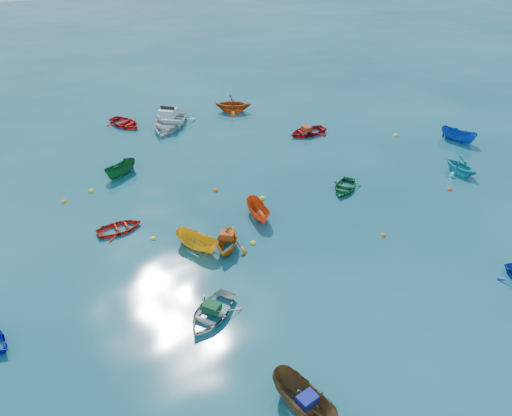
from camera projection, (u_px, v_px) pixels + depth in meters
name	position (u px, v px, depth m)	size (l,w,h in m)	color
ground	(296.00, 263.00, 25.31)	(160.00, 160.00, 0.00)	#093B47
dinghy_white_near	(211.00, 316.00, 22.19)	(2.14, 3.00, 0.62)	beige
sampan_brown_mid	(303.00, 410.00, 18.23)	(1.18, 3.14, 1.22)	brown
dinghy_orange_w	(227.00, 249.00, 26.31)	(2.28, 2.65, 1.39)	#CB6713
sampan_yellow_mid	(198.00, 249.00, 26.34)	(1.02, 2.70, 1.04)	#F9B016
dinghy_green_e	(344.00, 190.00, 31.45)	(1.80, 2.52, 0.52)	#135522
dinghy_cyan_se	(459.00, 173.00, 33.29)	(2.16, 2.51, 1.32)	#1CA2B1
dinghy_red_nw	(120.00, 230.00, 27.74)	(1.79, 2.50, 0.52)	red
sampan_orange_n	(258.00, 217.00, 28.86)	(0.97, 2.57, 0.99)	#EC4F16
dinghy_red_ne	(307.00, 134.00, 38.52)	(2.17, 3.03, 0.63)	#B30E17
sampan_blue_far	(457.00, 141.00, 37.51)	(1.02, 2.71, 1.05)	#0D42AE
dinghy_red_far	(125.00, 125.00, 39.91)	(2.16, 3.03, 0.63)	red
dinghy_orange_far	(233.00, 112.00, 42.37)	(2.59, 3.00, 1.58)	#BC4C11
sampan_green_far	(122.00, 175.00, 33.06)	(0.94, 2.50, 0.97)	#135525
motorboat_white	(169.00, 126.00, 39.78)	(3.44, 4.81, 1.60)	silver
tarp_green_a	(212.00, 307.00, 21.99)	(0.74, 0.56, 0.36)	#124823
tarp_blue_a	(307.00, 399.00, 17.71)	(0.69, 0.52, 0.33)	navy
tarp_orange_a	(227.00, 235.00, 25.88)	(0.72, 0.55, 0.35)	#B13F12
tarp_orange_b	(306.00, 128.00, 38.21)	(0.74, 0.56, 0.36)	#B43812
buoy_ye_a	(253.00, 243.00, 26.72)	(0.32, 0.32, 0.32)	yellow
buoy_or_b	(383.00, 236.00, 27.31)	(0.30, 0.30, 0.30)	orange
buoy_ye_b	(153.00, 239.00, 27.06)	(0.29, 0.29, 0.29)	yellow
buoy_or_c	(64.00, 202.00, 30.19)	(0.32, 0.32, 0.32)	orange
buoy_ye_c	(262.00, 199.00, 30.52)	(0.38, 0.38, 0.38)	yellow
buoy_or_d	(449.00, 190.00, 31.43)	(0.31, 0.31, 0.31)	#DB480B
buoy_ye_d	(91.00, 192.00, 31.25)	(0.37, 0.37, 0.37)	yellow
buoy_or_e	(216.00, 191.00, 31.35)	(0.34, 0.34, 0.34)	#FF650D
buoy_ye_e	(396.00, 136.00, 38.24)	(0.36, 0.36, 0.36)	yellow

